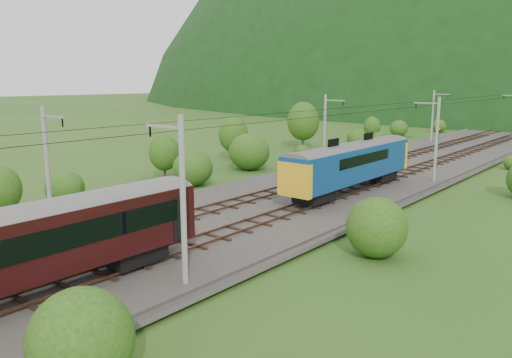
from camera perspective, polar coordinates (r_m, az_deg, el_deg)
The scene contains 13 objects.
ground at distance 29.28m, azimuth -16.34°, elevation -8.82°, with size 600.00×600.00×0.00m, color #25541A.
railbed at distance 35.43m, azimuth -2.83°, elevation -4.62°, with size 14.00×220.00×0.30m, color #38332D.
track_left at distance 36.99m, azimuth -5.57°, elevation -3.63°, with size 2.40×220.00×0.27m.
track_right at distance 33.86m, azimuth 0.18°, elevation -4.97°, with size 2.40×220.00×0.27m.
catenary_left at distance 55.66m, azimuth 7.92°, elevation 5.62°, with size 2.54×192.28×8.00m.
catenary_right at distance 50.31m, azimuth 19.86°, elevation 4.48°, with size 2.54×192.28×8.00m.
overhead_wires at distance 34.20m, azimuth -2.94°, elevation 6.66°, with size 4.83×198.00×0.03m.
mountain_ridge at distance 346.18m, azimuth 15.55°, elevation 9.16°, with size 336.00×280.00×132.00m, color black.
hazard_post_near at distance 49.96m, azimuth 10.77°, elevation 0.95°, with size 0.17×0.17×1.56m, color red.
hazard_post_far at distance 60.02m, azimuth 16.83°, elevation 2.24°, with size 0.14×0.14×1.32m, color red.
signal at distance 84.15m, azimuth 20.14°, elevation 4.87°, with size 0.23×0.23×2.10m.
vegetation_left at distance 47.13m, azimuth -13.94°, elevation 1.96°, with size 12.60×145.34×6.75m.
vegetation_right at distance 27.60m, azimuth 13.21°, elevation -6.81°, with size 8.31×104.14×3.10m.
Camera 1 is at (23.13, -15.06, 9.79)m, focal length 35.00 mm.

